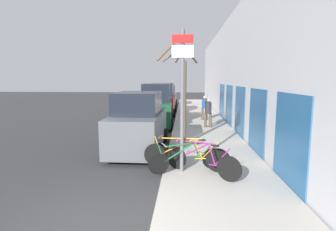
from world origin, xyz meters
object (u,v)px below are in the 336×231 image
at_px(parked_car_1, 157,107).
at_px(pedestrian_near, 205,106).
at_px(bicycle_0, 201,161).
at_px(pedestrian_far, 208,111).
at_px(bicycle_2, 186,156).
at_px(signpost, 182,96).
at_px(traffic_light, 184,76).
at_px(bicycle_1, 186,159).
at_px(parked_car_0, 139,124).
at_px(parked_car_3, 166,97).
at_px(street_tree, 183,94).
at_px(parked_car_2, 163,101).

relative_size(parked_car_1, pedestrian_near, 2.71).
bearing_deg(bicycle_0, pedestrian_far, 26.25).
height_order(bicycle_0, bicycle_2, bicycle_2).
relative_size(signpost, traffic_light, 0.88).
bearing_deg(pedestrian_near, bicycle_1, 91.69).
relative_size(parked_car_0, parked_car_1, 1.03).
bearing_deg(bicycle_0, parked_car_0, 69.57).
relative_size(bicycle_0, pedestrian_near, 1.27).
xyz_separation_m(signpost, parked_car_0, (-1.71, 2.75, -1.28)).
relative_size(bicycle_2, traffic_light, 0.57).
xyz_separation_m(bicycle_1, parked_car_0, (-1.84, 2.75, 0.53)).
distance_m(parked_car_3, pedestrian_near, 9.77).
height_order(signpost, street_tree, street_tree).
bearing_deg(signpost, parked_car_2, 96.94).
bearing_deg(pedestrian_far, street_tree, 73.65).
height_order(bicycle_1, street_tree, street_tree).
bearing_deg(bicycle_1, bicycle_2, -15.44).
distance_m(bicycle_0, bicycle_2, 0.60).
height_order(bicycle_1, bicycle_2, bicycle_2).
height_order(signpost, parked_car_3, signpost).
xyz_separation_m(bicycle_2, parked_car_3, (-1.85, 18.84, 0.44)).
bearing_deg(parked_car_3, street_tree, -84.27).
distance_m(parked_car_0, street_tree, 2.11).
bearing_deg(bicycle_0, street_tree, 41.61).
bearing_deg(traffic_light, pedestrian_near, -78.81).
bearing_deg(traffic_light, bicycle_0, -88.16).
height_order(bicycle_1, pedestrian_near, pedestrian_near).
xyz_separation_m(bicycle_1, bicycle_2, (-0.02, 0.18, 0.04)).
relative_size(bicycle_0, street_tree, 0.45).
bearing_deg(parked_car_2, bicycle_1, -81.97).
relative_size(parked_car_3, street_tree, 1.05).
height_order(pedestrian_far, traffic_light, traffic_light).
relative_size(signpost, pedestrian_near, 2.53).
height_order(parked_car_0, traffic_light, traffic_light).
bearing_deg(bicycle_0, parked_car_1, 46.98).
bearing_deg(bicycle_1, parked_car_1, -9.78).
distance_m(bicycle_2, parked_car_0, 3.18).
bearing_deg(parked_car_3, bicycle_1, -84.93).
distance_m(parked_car_1, traffic_light, 9.16).
xyz_separation_m(parked_car_1, pedestrian_far, (2.93, -1.03, -0.05)).
bearing_deg(parked_car_3, parked_car_2, -89.22).
relative_size(bicycle_2, street_tree, 0.57).
xyz_separation_m(bicycle_2, pedestrian_near, (1.28, 9.58, 0.50)).
bearing_deg(bicycle_2, pedestrian_near, 5.07).
relative_size(street_tree, traffic_light, 0.99).
bearing_deg(parked_car_1, bicycle_2, -80.28).
bearing_deg(street_tree, parked_car_3, 96.27).
bearing_deg(parked_car_2, signpost, -82.52).
xyz_separation_m(bicycle_1, pedestrian_far, (1.24, 7.01, 0.56)).
bearing_deg(pedestrian_near, signpost, 90.95).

